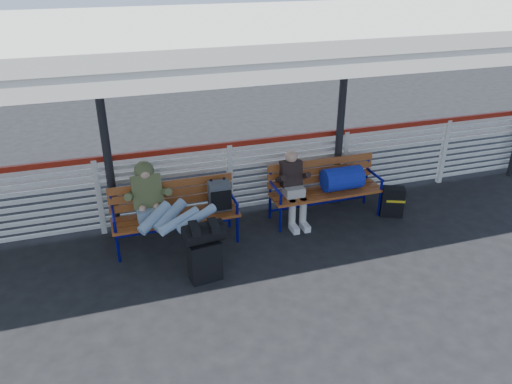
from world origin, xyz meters
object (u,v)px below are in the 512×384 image
object	(u,v)px
bench_left	(187,205)
traveler_man	(167,211)
companion_person	(294,187)
suitcase_side	(392,201)
bench_right	(334,181)
luggage_stack	(204,249)

from	to	relation	value
bench_left	traveler_man	bearing A→B (deg)	-133.12
bench_left	companion_person	world-z (taller)	companion_person
traveler_man	suitcase_side	world-z (taller)	traveler_man
bench_right	suitcase_side	bearing A→B (deg)	-18.18
bench_right	companion_person	distance (m)	0.69
luggage_stack	companion_person	size ratio (longest dim) A/B	0.73
companion_person	bench_right	bearing A→B (deg)	0.10
companion_person	suitcase_side	size ratio (longest dim) A/B	2.34
companion_person	suitcase_side	distance (m)	1.66
traveler_man	suitcase_side	bearing A→B (deg)	1.56
luggage_stack	suitcase_side	size ratio (longest dim) A/B	1.71
companion_person	traveler_man	bearing A→B (deg)	-168.79
companion_person	luggage_stack	bearing A→B (deg)	-146.75
luggage_stack	bench_left	xyz separation A→B (m)	(-0.02, 1.03, 0.13)
bench_left	companion_person	size ratio (longest dim) A/B	1.57
luggage_stack	traveler_man	world-z (taller)	traveler_man
companion_person	bench_left	bearing A→B (deg)	-178.38
traveler_man	luggage_stack	bearing A→B (deg)	-63.30
luggage_stack	companion_person	distance (m)	1.98
bench_right	traveler_man	bearing A→B (deg)	-171.60
bench_left	luggage_stack	bearing A→B (deg)	-88.94
bench_right	luggage_stack	bearing A→B (deg)	-155.17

